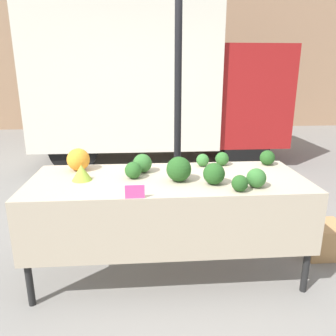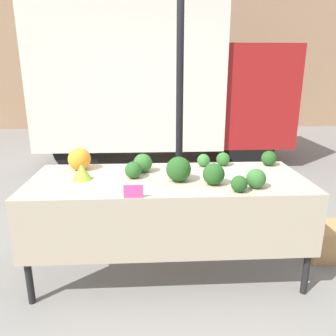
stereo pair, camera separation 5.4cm
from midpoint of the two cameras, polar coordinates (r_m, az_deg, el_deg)
name	(u,v)px [view 2 (the right image)]	position (r m, az deg, el deg)	size (l,w,h in m)	color
ground_plane	(168,269)	(2.94, 0.55, -17.16)	(40.00, 40.00, 0.00)	gray
building_facade	(153,19)	(10.17, -2.41, 24.50)	(16.00, 0.60, 6.10)	#9E7A5B
tent_pole	(180,116)	(3.26, 2.50, 9.05)	(0.07, 0.07, 2.41)	black
parked_truck	(155,82)	(6.17, -1.94, 14.67)	(4.37, 1.92, 2.71)	silver
market_table	(168,192)	(2.55, 0.69, -4.23)	(2.16, 0.86, 0.82)	tan
orange_cauliflower	(79,159)	(2.85, -14.65, 1.52)	(0.19, 0.19, 0.19)	orange
romanesco_head	(82,172)	(2.59, -14.18, -0.68)	(0.15, 0.15, 0.12)	#93B238
broccoli_head_0	(133,170)	(2.56, -5.48, -0.36)	(0.13, 0.13, 0.13)	#285B23
broccoli_head_1	(179,169)	(2.47, 2.48, -0.21)	(0.19, 0.19, 0.19)	#23511E
broccoli_head_2	(223,159)	(2.94, 10.09, 1.54)	(0.12, 0.12, 0.12)	#2D6628
broccoli_head_3	(214,174)	(2.43, 8.59, -1.05)	(0.16, 0.16, 0.16)	#23511E
broccoli_head_4	(204,160)	(2.89, 6.74, 1.35)	(0.11, 0.11, 0.11)	#387533
broccoli_head_5	(143,163)	(2.70, -3.83, 0.86)	(0.16, 0.16, 0.16)	#336B2D
broccoli_head_6	(269,158)	(3.04, 17.65, 1.63)	(0.13, 0.13, 0.13)	#23511E
broccoli_head_7	(256,179)	(2.42, 15.71, -1.79)	(0.14, 0.14, 0.14)	#336B2D
broccoli_head_8	(239,184)	(2.32, 12.95, -2.70)	(0.12, 0.12, 0.12)	#23511E
price_sign	(133,191)	(2.16, -5.33, -4.10)	(0.13, 0.01, 0.09)	#EF4793
produce_crate	(325,241)	(3.39, 26.10, -11.29)	(0.36, 0.35, 0.29)	tan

